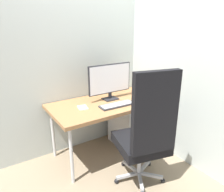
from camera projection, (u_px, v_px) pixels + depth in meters
ground_plane at (107, 152)px, 2.93m from camera, size 8.00×8.00×0.00m
wall_back at (90, 45)px, 2.80m from camera, size 3.09×0.04×2.80m
wall_side_right at (167, 46)px, 2.67m from camera, size 0.04×2.43×2.80m
desk at (107, 106)px, 2.72m from camera, size 1.41×0.75×0.72m
office_chair at (146, 133)px, 2.13m from camera, size 0.60×0.65×1.29m
filing_cabinet at (131, 122)px, 3.07m from camera, size 0.46×0.52×0.64m
monitor at (110, 80)px, 2.74m from camera, size 0.61×0.15×0.46m
keyboard at (117, 105)px, 2.58m from camera, size 0.44×0.17×0.02m
mouse at (143, 98)px, 2.79m from camera, size 0.07×0.11×0.04m
pen_holder at (136, 88)px, 3.12m from camera, size 0.09×0.09×0.18m
notebook at (83, 108)px, 2.51m from camera, size 0.13×0.16×0.01m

